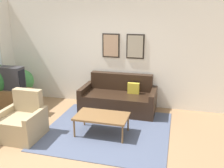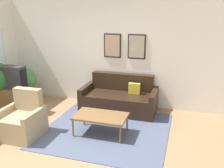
% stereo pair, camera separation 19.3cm
% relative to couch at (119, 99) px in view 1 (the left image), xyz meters
% --- Properties ---
extents(ground_plane, '(16.00, 16.00, 0.00)m').
position_rel_couch_xyz_m(ground_plane, '(-0.67, -1.96, -0.30)').
color(ground_plane, '#997551').
extents(area_rug, '(2.52, 2.38, 0.01)m').
position_rel_couch_xyz_m(area_rug, '(0.03, -1.11, -0.30)').
color(area_rug, '#4C5670').
rests_on(area_rug, ground_plane).
extents(wall_back, '(8.00, 0.09, 2.70)m').
position_rel_couch_xyz_m(wall_back, '(-0.66, 0.47, 1.05)').
color(wall_back, white).
rests_on(wall_back, ground_plane).
extents(couch, '(1.82, 0.90, 0.88)m').
position_rel_couch_xyz_m(couch, '(0.00, 0.00, 0.00)').
color(couch, black).
rests_on(couch, ground_plane).
extents(coffee_table, '(1.05, 0.62, 0.41)m').
position_rel_couch_xyz_m(coffee_table, '(-0.04, -1.30, 0.07)').
color(coffee_table, brown).
rests_on(coffee_table, ground_plane).
extents(tv_stand, '(0.84, 0.46, 0.61)m').
position_rel_couch_xyz_m(tv_stand, '(-2.41, -0.82, 0.00)').
color(tv_stand, brown).
rests_on(tv_stand, ground_plane).
extents(tv, '(0.60, 0.28, 0.54)m').
position_rel_couch_xyz_m(tv, '(-2.41, -0.82, 0.58)').
color(tv, '#2D2D33').
rests_on(tv, tv_stand).
extents(armchair, '(0.76, 0.76, 0.90)m').
position_rel_couch_xyz_m(armchair, '(-1.51, -1.80, -0.01)').
color(armchair, tan).
rests_on(armchair, ground_plane).
extents(potted_plant_by_window, '(0.64, 0.64, 0.92)m').
position_rel_couch_xyz_m(potted_plant_by_window, '(-2.63, -0.13, 0.28)').
color(potted_plant_by_window, '#935638').
rests_on(potted_plant_by_window, ground_plane).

